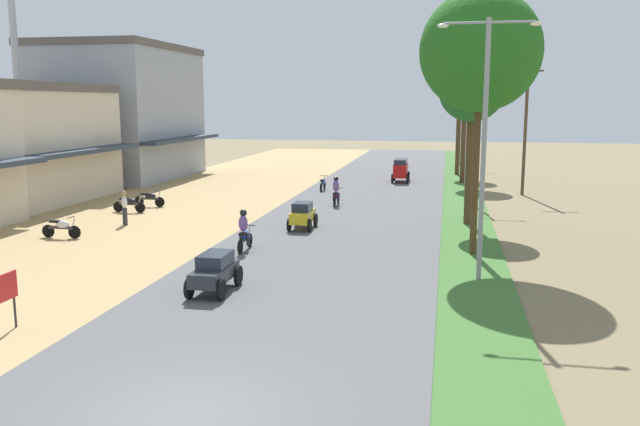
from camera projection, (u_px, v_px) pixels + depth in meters
The scene contains 23 objects.
ground_plane at pixel (183, 420), 12.13m from camera, with size 180.00×180.00×0.00m, color #7A6B4C.
road_strip at pixel (183, 418), 12.12m from camera, with size 9.00×140.00×0.08m, color #565659.
shophouse_mid at pixel (19, 143), 38.31m from camera, with size 9.02×10.33×6.90m.
shophouse_far at pixel (120, 112), 50.10m from camera, with size 10.24×12.41×10.10m.
parked_motorbike_fourth at pixel (62, 227), 28.06m from camera, with size 1.80×0.54×0.94m.
parked_motorbike_fifth at pixel (130, 203), 34.60m from camera, with size 1.80×0.54×0.94m.
parked_motorbike_sixth at pixel (150, 198), 36.53m from camera, with size 1.80×0.54×0.94m.
street_signboard at pixel (0, 293), 16.33m from camera, with size 0.06×1.30×1.50m.
pedestrian_on_shoulder at pixel (124, 206), 31.01m from camera, with size 0.43×0.40×1.62m.
median_tree_nearest at pixel (480, 51), 23.98m from camera, with size 4.45×4.45×9.84m.
median_tree_second at pixel (472, 92), 30.43m from camera, with size 3.06×3.06×7.80m.
median_tree_third at pixel (465, 82), 46.39m from camera, with size 3.46×3.46×8.93m.
median_tree_fourth at pixel (460, 86), 51.79m from camera, with size 2.96×2.96×8.69m.
streetlamp_near at pixel (484, 133), 20.84m from camera, with size 3.16×0.20×8.34m.
streetlamp_mid at pixel (468, 127), 38.18m from camera, with size 3.16×0.20×7.48m.
streetlamp_far at pixel (461, 116), 60.42m from camera, with size 3.16×0.20×7.82m.
utility_pole_near at pixel (525, 127), 40.99m from camera, with size 1.80×0.20×8.23m.
car_sedan_charcoal at pixel (215, 270), 20.01m from camera, with size 1.10×2.26×1.19m.
car_hatchback_yellow at pixel (303, 214), 30.01m from camera, with size 1.04×2.00×1.23m.
car_van_red at pixel (401, 169), 47.74m from camera, with size 1.19×2.41×1.67m.
motorbike_foreground_rider at pixel (244, 231), 25.50m from camera, with size 0.54×1.80×1.66m.
motorbike_ahead_second at pixel (336, 192), 36.80m from camera, with size 0.54×1.80×1.66m.
motorbike_ahead_third at pixel (323, 183), 43.15m from camera, with size 0.54×1.80×0.94m.
Camera 1 is at (4.64, -10.63, 5.80)m, focal length 36.84 mm.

